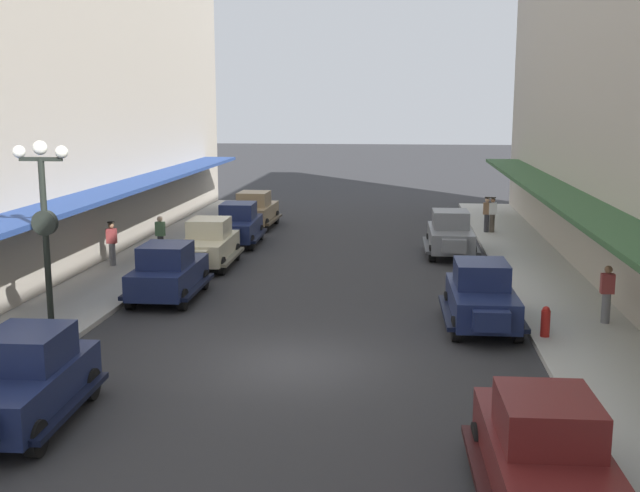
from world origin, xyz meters
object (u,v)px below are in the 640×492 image
(parked_car_0, at_px, (168,270))
(lamp_post_with_clock, at_px, (46,233))
(pedestrian_3, at_px, (160,236))
(parked_car_4, at_px, (255,209))
(pedestrian_4, at_px, (492,214))
(fire_hydrant, at_px, (545,321))
(parked_car_5, at_px, (208,243))
(pedestrian_0, at_px, (607,294))
(pedestrian_1, at_px, (112,243))
(parked_car_2, at_px, (450,233))
(parked_car_6, at_px, (543,446))
(parked_car_3, at_px, (238,224))
(parked_car_7, at_px, (24,378))
(parked_car_1, at_px, (481,294))
(pedestrian_2, at_px, (487,214))

(parked_car_0, relative_size, lamp_post_with_clock, 0.83)
(lamp_post_with_clock, height_order, pedestrian_3, lamp_post_with_clock)
(parked_car_4, xyz_separation_m, lamp_post_with_clock, (-1.58, -19.71, 2.04))
(pedestrian_4, bearing_deg, fire_hydrant, -91.55)
(parked_car_4, bearing_deg, parked_car_5, -90.03)
(pedestrian_0, height_order, pedestrian_1, pedestrian_1)
(parked_car_2, relative_size, parked_car_5, 1.00)
(parked_car_0, xyz_separation_m, pedestrian_1, (-3.46, 4.21, 0.07))
(parked_car_6, bearing_deg, parked_car_5, 119.56)
(parked_car_5, height_order, pedestrian_4, parked_car_5)
(lamp_post_with_clock, distance_m, pedestrian_0, 15.15)
(parked_car_5, bearing_deg, parked_car_6, -60.44)
(lamp_post_with_clock, relative_size, pedestrian_4, 3.09)
(parked_car_3, bearing_deg, pedestrian_1, -123.09)
(parked_car_4, distance_m, parked_car_7, 24.45)
(parked_car_1, xyz_separation_m, parked_car_5, (-9.61, 7.17, 0.00))
(parked_car_3, bearing_deg, parked_car_5, -91.56)
(parked_car_0, xyz_separation_m, lamp_post_with_clock, (-1.54, -5.15, 2.04))
(parked_car_4, xyz_separation_m, pedestrian_3, (-2.20, -8.55, 0.05))
(parked_car_7, distance_m, pedestrian_1, 14.55)
(parked_car_2, bearing_deg, parked_car_3, 170.71)
(parked_car_1, distance_m, parked_car_7, 12.28)
(parked_car_7, bearing_deg, pedestrian_3, 98.13)
(parked_car_4, relative_size, pedestrian_1, 2.57)
(parked_car_0, distance_m, parked_car_3, 9.79)
(parked_car_5, relative_size, lamp_post_with_clock, 0.83)
(parked_car_3, height_order, fire_hydrant, parked_car_3)
(parked_car_2, distance_m, parked_car_7, 20.41)
(parked_car_3, height_order, lamp_post_with_clock, lamp_post_with_clock)
(parked_car_2, xyz_separation_m, pedestrian_0, (3.72, -10.17, 0.05))
(parked_car_5, distance_m, parked_car_6, 19.50)
(pedestrian_2, bearing_deg, pedestrian_0, -83.68)
(parked_car_0, bearing_deg, parked_car_2, 41.37)
(pedestrian_3, bearing_deg, parked_car_4, 75.59)
(parked_car_2, relative_size, pedestrian_4, 2.56)
(parked_car_3, height_order, parked_car_5, same)
(pedestrian_1, bearing_deg, parked_car_1, -25.86)
(parked_car_1, relative_size, pedestrian_2, 2.57)
(parked_car_3, xyz_separation_m, pedestrian_3, (-2.32, -3.78, 0.05))
(pedestrian_0, bearing_deg, parked_car_7, -148.35)
(lamp_post_with_clock, relative_size, pedestrian_3, 3.15)
(parked_car_3, xyz_separation_m, parked_car_6, (9.49, -21.73, 0.00))
(parked_car_1, distance_m, pedestrian_2, 15.76)
(parked_car_1, height_order, parked_car_7, same)
(parked_car_0, xyz_separation_m, parked_car_4, (0.05, 14.56, 0.00))
(pedestrian_1, bearing_deg, parked_car_3, 56.91)
(parked_car_5, bearing_deg, pedestrian_2, 36.75)
(parked_car_6, bearing_deg, parked_car_2, 90.73)
(parked_car_1, bearing_deg, parked_car_5, 143.28)
(parked_car_4, distance_m, pedestrian_0, 21.00)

